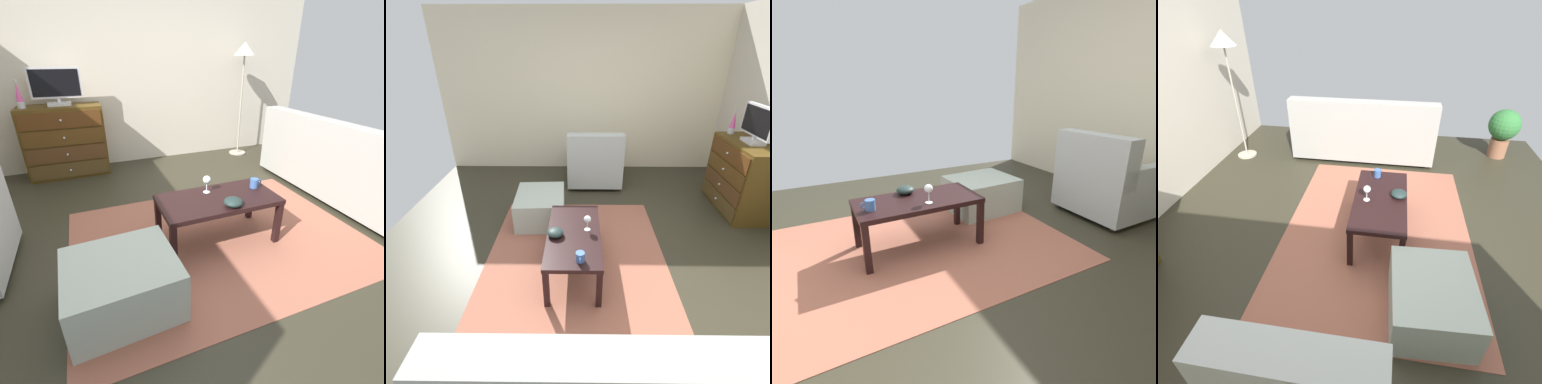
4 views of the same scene
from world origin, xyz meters
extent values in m
cube|color=#2E2B1F|center=(0.00, 0.00, -0.03)|extent=(5.69, 5.05, 0.05)
cube|color=#935542|center=(0.20, -0.20, 0.00)|extent=(2.60, 1.90, 0.01)
cube|color=black|center=(-0.31, 0.01, 0.20)|extent=(0.05, 0.05, 0.39)
cube|color=black|center=(0.65, 0.01, 0.20)|extent=(0.05, 0.05, 0.39)
cube|color=black|center=(-0.31, -0.44, 0.20)|extent=(0.05, 0.05, 0.39)
cube|color=black|center=(0.65, -0.44, 0.20)|extent=(0.05, 0.05, 0.39)
cube|color=black|center=(0.17, -0.22, 0.41)|extent=(1.02, 0.51, 0.04)
cylinder|color=silver|center=(0.12, -0.09, 0.44)|extent=(0.06, 0.06, 0.00)
cylinder|color=silver|center=(0.12, -0.09, 0.48)|extent=(0.01, 0.01, 0.09)
sphere|color=silver|center=(0.12, -0.09, 0.56)|extent=(0.07, 0.07, 0.07)
cylinder|color=#3B5E9E|center=(0.57, -0.15, 0.48)|extent=(0.08, 0.08, 0.08)
torus|color=#3B5E9E|center=(0.62, -0.15, 0.48)|extent=(0.05, 0.01, 0.05)
ellipsoid|color=#1D2C2B|center=(0.22, -0.39, 0.47)|extent=(0.15, 0.15, 0.07)
cylinder|color=#332319|center=(-2.22, 0.41, 0.03)|extent=(0.05, 0.05, 0.05)
cylinder|color=#332319|center=(-2.22, -0.28, 0.03)|extent=(0.05, 0.05, 0.05)
cylinder|color=#332319|center=(-1.58, 0.41, 0.03)|extent=(0.05, 0.05, 0.05)
cylinder|color=#332319|center=(-1.58, -0.28, 0.03)|extent=(0.05, 0.05, 0.05)
cube|color=#A6ACA9|center=(-1.90, 0.07, 0.23)|extent=(0.80, 0.84, 0.36)
cube|color=#A6ACA9|center=(-1.60, 0.07, 0.65)|extent=(0.20, 0.84, 0.48)
cube|color=#A6ACA9|center=(-1.90, 0.43, 0.51)|extent=(0.76, 0.12, 0.20)
cube|color=#A6ACA9|center=(-1.90, -0.30, 0.51)|extent=(0.76, 0.12, 0.20)
cube|color=#9FAB9F|center=(-0.73, -0.67, 0.19)|extent=(0.73, 0.63, 0.37)
camera|label=1|loc=(-0.80, -2.07, 1.52)|focal=25.63mm
camera|label=2|loc=(2.37, -0.15, 2.03)|focal=26.19mm
camera|label=3|loc=(0.94, 2.03, 1.32)|focal=28.03mm
camera|label=4|loc=(-2.15, -0.28, 2.06)|focal=27.23mm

